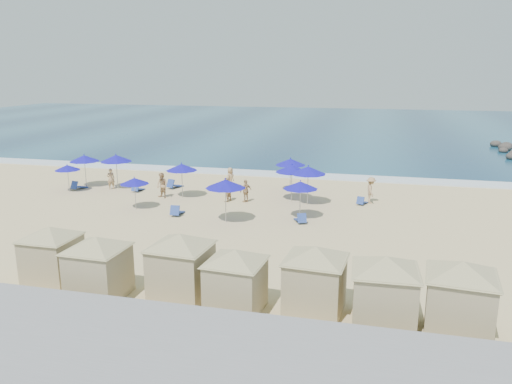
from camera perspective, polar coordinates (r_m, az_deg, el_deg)
ground at (r=29.78m, az=-6.51°, el=-3.77°), size 160.00×160.00×0.00m
ocean at (r=82.67m, az=6.87°, el=7.49°), size 160.00×80.00×0.06m
surf_line at (r=44.16m, az=0.45°, el=2.16°), size 160.00×2.50×0.08m
seawall at (r=18.44m, az=-21.64°, el=-13.95°), size 160.00×6.10×1.22m
trash_bin at (r=24.68m, az=-8.03°, el=-6.61°), size 0.78×0.78×0.78m
cabana_0 at (r=23.18m, az=-22.36°, el=-5.84°), size 4.35×4.35×2.73m
cabana_1 at (r=20.99m, az=-17.64°, el=-7.33°), size 4.47×4.47×2.80m
cabana_2 at (r=20.22m, az=-8.59°, el=-7.40°), size 4.67×4.67×2.94m
cabana_3 at (r=18.95m, az=-2.34°, el=-9.16°), size 4.30×4.30×2.71m
cabana_4 at (r=18.98m, az=6.79°, el=-8.92°), size 4.55×4.55×2.87m
cabana_5 at (r=18.35m, az=14.52°, el=-9.99°), size 4.66×4.66×2.93m
cabana_6 at (r=18.66m, az=22.36°, el=-10.16°), size 4.67×4.67×2.95m
umbrella_0 at (r=41.02m, az=-19.03°, el=3.66°), size 2.29×2.29×2.61m
umbrella_1 at (r=39.86m, az=-20.76°, el=2.63°), size 1.87×1.87×2.12m
umbrella_2 at (r=39.64m, az=-15.71°, el=3.73°), size 2.40×2.40×2.73m
umbrella_3 at (r=33.53m, az=-13.73°, el=1.24°), size 1.91×1.91×2.17m
umbrella_4 at (r=35.88m, az=-8.50°, el=2.82°), size 2.24×2.24×2.55m
umbrella_5 at (r=29.60m, az=-3.52°, el=0.94°), size 2.40×2.40×2.73m
umbrella_6 at (r=34.61m, az=4.13°, el=2.69°), size 2.33×2.33×2.65m
umbrella_7 at (r=30.46m, az=5.10°, el=0.78°), size 2.14×2.14×2.44m
umbrella_8 at (r=37.43m, az=3.96°, el=3.45°), size 2.28×2.28×2.59m
umbrella_9 at (r=33.71m, az=5.98°, el=2.49°), size 2.41×2.41×2.75m
beach_chair_0 at (r=40.68m, az=-19.69°, el=0.63°), size 0.87×1.40×0.71m
beach_chair_1 at (r=38.70m, az=-13.40°, el=0.40°), size 0.59×1.24×0.67m
beach_chair_2 at (r=39.23m, az=-9.37°, el=0.82°), size 1.05×1.51×0.76m
beach_chair_3 at (r=31.87m, az=-9.04°, el=-2.20°), size 0.66×1.36×0.73m
beach_chair_4 at (r=30.09m, az=5.12°, el=-3.09°), size 0.96×1.32×0.67m
beach_chair_5 at (r=34.75m, az=12.00°, el=-1.07°), size 0.82×1.21×0.61m
beachgoer_0 at (r=39.91m, az=-16.26°, el=1.46°), size 0.70×0.66×1.61m
beachgoer_1 at (r=36.25m, az=-10.69°, el=0.74°), size 1.08×0.99×1.81m
beachgoer_2 at (r=34.49m, az=-1.17°, el=0.13°), size 0.89×0.96×1.59m
beachgoer_3 at (r=35.14m, az=13.00°, el=0.22°), size 0.84×1.26×1.82m
beachgoer_4 at (r=38.70m, az=-2.97°, el=1.63°), size 0.67×0.88×1.61m
beachgoer_5 at (r=34.71m, az=-3.39°, el=0.26°), size 0.85×0.97×1.67m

